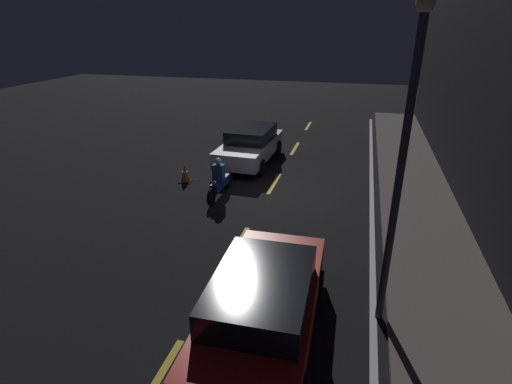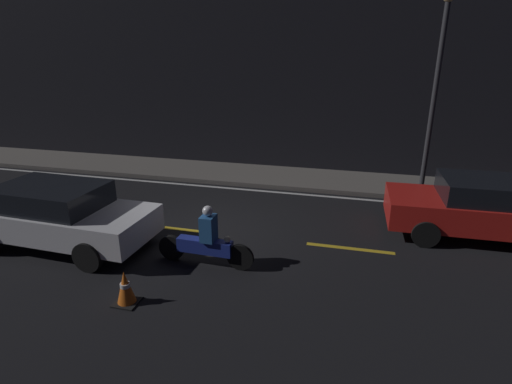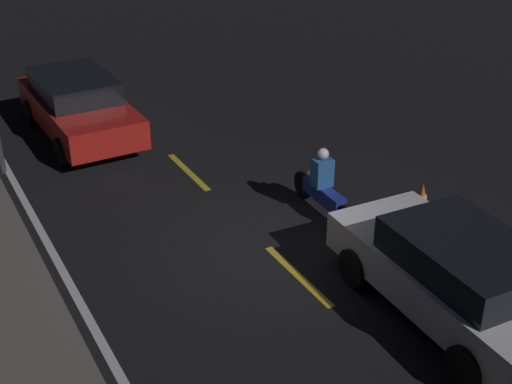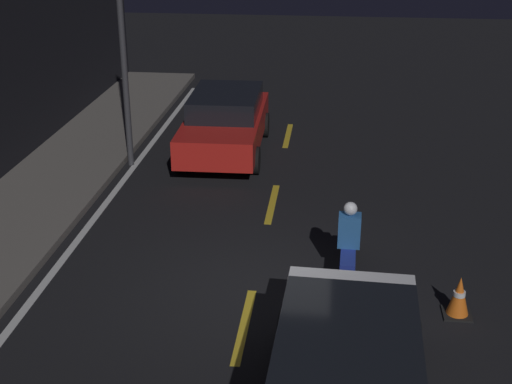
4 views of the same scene
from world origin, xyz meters
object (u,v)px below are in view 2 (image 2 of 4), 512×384
motorcycle (205,241)px  traffic_cone_near (125,288)px  sedan_white (59,214)px  taxi_red (485,207)px  street_lamp (435,93)px

motorcycle → traffic_cone_near: 1.89m
sedan_white → motorcycle: size_ratio=2.03×
motorcycle → traffic_cone_near: (-0.89, -1.66, -0.23)m
sedan_white → taxi_red: (9.62, 2.90, 0.01)m
taxi_red → motorcycle: size_ratio=2.05×
sedan_white → taxi_red: size_ratio=0.99×
sedan_white → traffic_cone_near: 3.24m
taxi_red → motorcycle: 6.70m
traffic_cone_near → street_lamp: bearing=49.2°
taxi_red → motorcycle: taxi_red is taller
street_lamp → traffic_cone_near: bearing=-130.8°
sedan_white → street_lamp: bearing=32.4°
motorcycle → taxi_red: bearing=27.7°
taxi_red → traffic_cone_near: taxi_red is taller
traffic_cone_near → street_lamp: street_lamp is taller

